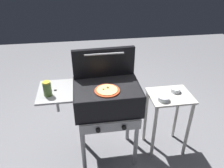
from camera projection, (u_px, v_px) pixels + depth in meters
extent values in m
plane|color=gray|center=(108.00, 153.00, 2.52)|extent=(8.00, 8.00, 0.00)
cube|color=black|center=(107.00, 97.00, 2.13)|extent=(0.64, 0.48, 0.24)
cube|color=black|center=(107.00, 87.00, 2.07)|extent=(0.61, 0.46, 0.01)
cube|color=#A6A6A6|center=(56.00, 91.00, 2.01)|extent=(0.32, 0.41, 0.02)
cube|color=#A6A6A6|center=(57.00, 101.00, 2.07)|extent=(0.02, 0.02, 0.24)
cube|color=#A6A6A6|center=(111.00, 127.00, 2.00)|extent=(0.58, 0.02, 0.10)
cylinder|color=black|center=(98.00, 130.00, 1.97)|extent=(0.04, 0.02, 0.04)
cylinder|color=black|center=(124.00, 127.00, 2.00)|extent=(0.04, 0.02, 0.04)
cylinder|color=#A6A6A6|center=(83.00, 147.00, 2.16)|extent=(0.04, 0.04, 0.66)
cylinder|color=#A6A6A6|center=(136.00, 141.00, 2.23)|extent=(0.04, 0.04, 0.66)
cylinder|color=#A6A6A6|center=(82.00, 122.00, 2.49)|extent=(0.04, 0.04, 0.66)
cylinder|color=#A6A6A6|center=(128.00, 118.00, 2.56)|extent=(0.04, 0.04, 0.66)
cube|color=black|center=(104.00, 63.00, 2.18)|extent=(0.63, 0.08, 0.30)
cylinder|color=#B7B7BC|center=(104.00, 54.00, 2.09)|extent=(0.38, 0.02, 0.02)
cylinder|color=#C64723|center=(107.00, 91.00, 1.99)|extent=(0.23, 0.23, 0.01)
cylinder|color=#EDD17A|center=(107.00, 90.00, 1.99)|extent=(0.19, 0.19, 0.01)
sphere|color=tan|center=(103.00, 89.00, 1.99)|extent=(0.02, 0.02, 0.02)
sphere|color=#F2AD5F|center=(108.00, 87.00, 2.02)|extent=(0.02, 0.02, 0.02)
sphere|color=#F2AA6A|center=(107.00, 87.00, 2.01)|extent=(0.03, 0.03, 0.03)
cylinder|color=#4C6B2D|center=(47.00, 89.00, 1.90)|extent=(0.07, 0.07, 0.12)
cylinder|color=gold|center=(46.00, 83.00, 1.87)|extent=(0.07, 0.07, 0.01)
cube|color=beige|center=(170.00, 96.00, 2.25)|extent=(0.44, 0.36, 0.02)
cylinder|color=beige|center=(154.00, 134.00, 2.28)|extent=(0.04, 0.04, 0.72)
cylinder|color=beige|center=(188.00, 131.00, 2.33)|extent=(0.04, 0.04, 0.72)
cylinder|color=beige|center=(146.00, 116.00, 2.53)|extent=(0.04, 0.04, 0.72)
cylinder|color=beige|center=(176.00, 113.00, 2.58)|extent=(0.04, 0.04, 0.72)
cylinder|color=silver|center=(163.00, 98.00, 2.15)|extent=(0.12, 0.12, 0.04)
cylinder|color=#4C7533|center=(163.00, 99.00, 2.15)|extent=(0.10, 0.10, 0.02)
cylinder|color=silver|center=(175.00, 90.00, 2.28)|extent=(0.10, 0.10, 0.04)
cylinder|color=beige|center=(175.00, 90.00, 2.29)|extent=(0.08, 0.08, 0.02)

